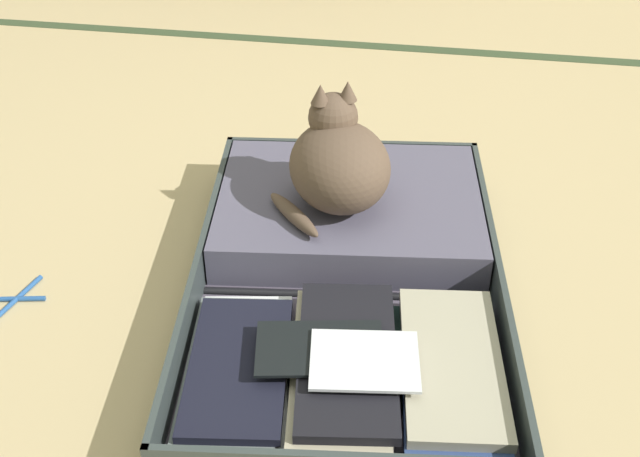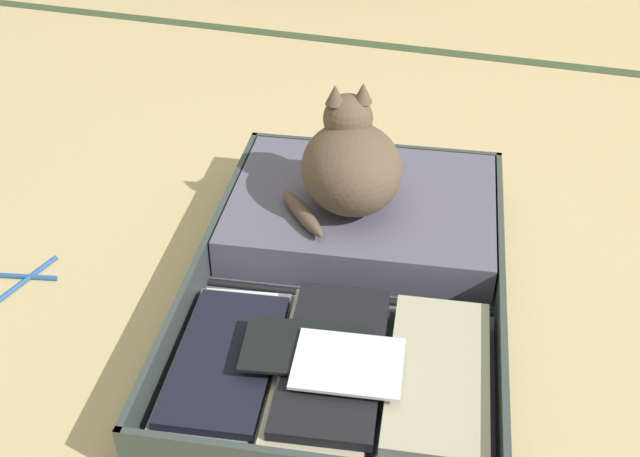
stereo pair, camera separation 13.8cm
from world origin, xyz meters
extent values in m
plane|color=tan|center=(0.00, 0.00, 0.00)|extent=(10.00, 10.00, 0.00)
cube|color=#38492D|center=(0.00, 1.23, 0.00)|extent=(4.80, 0.05, 0.00)
cube|color=#353E3D|center=(0.08, -0.26, 0.01)|extent=(0.64, 0.53, 0.01)
cube|color=#353E3D|center=(-0.21, -0.29, 0.05)|extent=(0.06, 0.46, 0.11)
cube|color=#353E3D|center=(0.37, -0.23, 0.05)|extent=(0.06, 0.46, 0.11)
cube|color=#4F4756|center=(0.08, -0.26, 0.02)|extent=(0.62, 0.50, 0.01)
cube|color=#353E3D|center=(0.03, 0.20, 0.01)|extent=(0.64, 0.53, 0.01)
cube|color=#353E3D|center=(0.01, 0.43, 0.05)|extent=(0.59, 0.08, 0.11)
cube|color=#353E3D|center=(-0.26, 0.17, 0.05)|extent=(0.06, 0.46, 0.11)
cube|color=#353E3D|center=(0.32, 0.23, 0.05)|extent=(0.06, 0.46, 0.11)
cube|color=#4F4756|center=(0.03, 0.20, 0.02)|extent=(0.62, 0.50, 0.01)
cylinder|color=black|center=(0.06, -0.03, 0.02)|extent=(0.57, 0.08, 0.02)
cube|color=silver|center=(-0.10, -0.27, 0.03)|extent=(0.23, 0.40, 0.02)
cube|color=slate|center=(-0.11, -0.29, 0.04)|extent=(0.21, 0.38, 0.01)
cube|color=black|center=(-0.10, -0.29, 0.06)|extent=(0.21, 0.35, 0.02)
cube|color=gray|center=(0.07, -0.25, 0.03)|extent=(0.22, 0.36, 0.02)
cube|color=#B6AB8D|center=(0.08, -0.26, 0.05)|extent=(0.22, 0.41, 0.02)
cube|color=black|center=(0.08, -0.25, 0.07)|extent=(0.21, 0.38, 0.02)
cube|color=#182D27|center=(0.26, -0.24, 0.03)|extent=(0.22, 0.39, 0.01)
cube|color=navy|center=(0.26, -0.24, 0.05)|extent=(0.20, 0.39, 0.02)
cube|color=#AFA78E|center=(0.26, -0.23, 0.07)|extent=(0.21, 0.38, 0.02)
cube|color=white|center=(0.12, -0.28, 0.10)|extent=(0.20, 0.16, 0.01)
cube|color=black|center=(0.04, -0.26, 0.09)|extent=(0.24, 0.17, 0.01)
cube|color=#565368|center=(0.03, 0.20, 0.06)|extent=(0.61, 0.49, 0.09)
cylinder|color=black|center=(-0.16, 0.40, 0.05)|extent=(0.02, 0.02, 0.10)
cylinder|color=black|center=(0.17, 0.43, 0.05)|extent=(0.02, 0.02, 0.10)
ellipsoid|color=brown|center=(0.01, 0.16, 0.20)|extent=(0.29, 0.30, 0.18)
ellipsoid|color=brown|center=(-0.01, 0.22, 0.16)|extent=(0.17, 0.13, 0.10)
sphere|color=brown|center=(-0.01, 0.21, 0.28)|extent=(0.10, 0.10, 0.10)
cone|color=brown|center=(0.02, 0.22, 0.34)|extent=(0.04, 0.04, 0.04)
cone|color=brown|center=(-0.03, 0.20, 0.34)|extent=(0.04, 0.04, 0.04)
sphere|color=yellow|center=(-0.01, 0.26, 0.29)|extent=(0.02, 0.02, 0.02)
sphere|color=yellow|center=(-0.04, 0.24, 0.29)|extent=(0.02, 0.02, 0.02)
ellipsoid|color=brown|center=(-0.07, 0.08, 0.12)|extent=(0.14, 0.15, 0.03)
cylinder|color=#27559B|center=(-0.64, -0.14, 0.00)|extent=(0.20, 0.05, 0.01)
camera|label=1|loc=(0.20, -1.24, 1.07)|focal=45.55mm
camera|label=2|loc=(0.33, -1.21, 1.07)|focal=45.55mm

